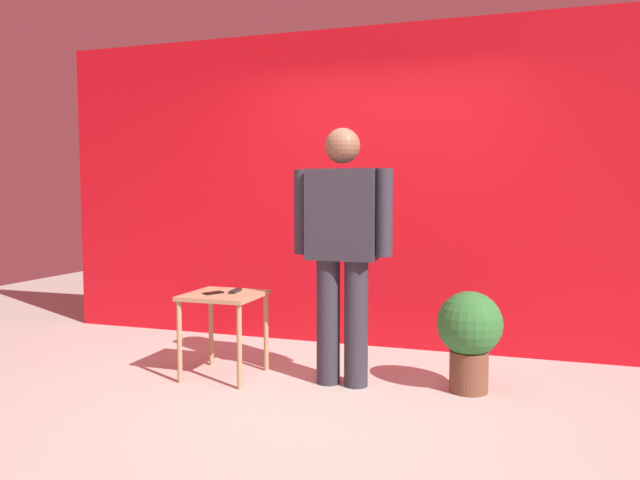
{
  "coord_description": "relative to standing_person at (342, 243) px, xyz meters",
  "views": [
    {
      "loc": [
        1.16,
        -3.52,
        1.34
      ],
      "look_at": [
        -0.16,
        0.55,
        1.01
      ],
      "focal_mm": 33.95,
      "sensor_mm": 36.0,
      "label": 1
    }
  ],
  "objects": [
    {
      "name": "tv_remote",
      "position": [
        -0.81,
        -0.02,
        -0.38
      ],
      "size": [
        0.06,
        0.17,
        0.02
      ],
      "primitive_type": "cube",
      "rotation": [
        0.0,
        0.0,
        0.11
      ],
      "color": "black",
      "rests_on": "side_table"
    },
    {
      "name": "cell_phone",
      "position": [
        -0.94,
        -0.12,
        -0.38
      ],
      "size": [
        0.13,
        0.16,
        0.01
      ],
      "primitive_type": "cube",
      "rotation": [
        0.0,
        0.0,
        -0.48
      ],
      "color": "black",
      "rests_on": "side_table"
    },
    {
      "name": "side_table",
      "position": [
        -0.87,
        -0.09,
        -0.48
      ],
      "size": [
        0.53,
        0.53,
        0.62
      ],
      "color": "tan",
      "rests_on": "ground_plane"
    },
    {
      "name": "standing_person",
      "position": [
        0.0,
        0.0,
        0.0
      ],
      "size": [
        0.7,
        0.26,
        1.79
      ],
      "color": "#2D2D38",
      "rests_on": "ground_plane"
    },
    {
      "name": "back_wall_red",
      "position": [
        -0.02,
        1.17,
        0.38
      ],
      "size": [
        6.17,
        0.12,
        2.77
      ],
      "primitive_type": "cube",
      "color": "red",
      "rests_on": "ground_plane"
    },
    {
      "name": "ground_plane",
      "position": [
        -0.02,
        -0.5,
        -1.0
      ],
      "size": [
        12.0,
        12.0,
        0.0
      ],
      "primitive_type": "plane",
      "color": "#B7B2A8"
    },
    {
      "name": "potted_plant",
      "position": [
        0.86,
        0.12,
        -0.6
      ],
      "size": [
        0.44,
        0.44,
        0.69
      ],
      "color": "brown",
      "rests_on": "ground_plane"
    }
  ]
}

